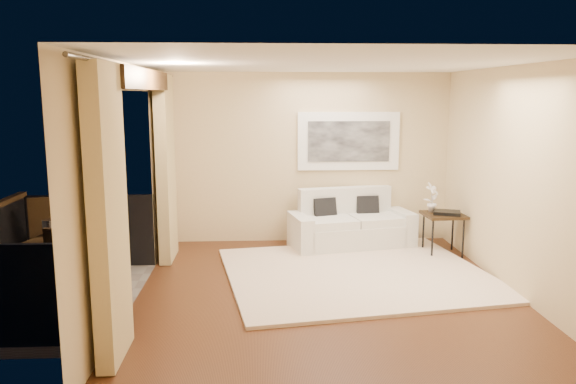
{
  "coord_description": "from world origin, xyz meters",
  "views": [
    {
      "loc": [
        -0.8,
        -6.4,
        2.36
      ],
      "look_at": [
        -0.4,
        1.09,
        1.05
      ],
      "focal_mm": 35.0,
      "sensor_mm": 36.0,
      "label": 1
    }
  ],
  "objects": [
    {
      "name": "balcony_chair_far",
      "position": [
        -3.53,
        0.89,
        0.62
      ],
      "size": [
        0.54,
        0.55,
        1.06
      ],
      "rotation": [
        0.0,
        0.0,
        3.35
      ],
      "color": "black",
      "rests_on": "balcony"
    },
    {
      "name": "glass_a",
      "position": [
        -3.09,
        0.16,
        0.73
      ],
      "size": [
        0.06,
        0.06,
        0.12
      ],
      "primitive_type": "cylinder",
      "color": "white",
      "rests_on": "bistro_table"
    },
    {
      "name": "tray",
      "position": [
        1.96,
        1.53,
        0.64
      ],
      "size": [
        0.45,
        0.39,
        0.05
      ],
      "primitive_type": "cube",
      "rotation": [
        0.0,
        0.0,
        -0.34
      ],
      "color": "black",
      "rests_on": "side_table"
    },
    {
      "name": "side_table",
      "position": [
        1.93,
        1.58,
        0.56
      ],
      "size": [
        0.59,
        0.59,
        0.62
      ],
      "rotation": [
        0.0,
        0.0,
        0.05
      ],
      "color": "black",
      "rests_on": "floor"
    },
    {
      "name": "floor",
      "position": [
        0.0,
        0.0,
        0.0
      ],
      "size": [
        5.0,
        5.0,
        0.0
      ],
      "primitive_type": "plane",
      "color": "#4F2B17",
      "rests_on": "ground"
    },
    {
      "name": "rug",
      "position": [
        0.48,
        0.66,
        0.02
      ],
      "size": [
        3.77,
        3.41,
        0.04
      ],
      "primitive_type": "cube",
      "rotation": [
        0.0,
        0.0,
        0.16
      ],
      "color": "beige",
      "rests_on": "floor"
    },
    {
      "name": "ice_bucket",
      "position": [
        -3.33,
        0.37,
        0.77
      ],
      "size": [
        0.18,
        0.18,
        0.2
      ],
      "primitive_type": "cylinder",
      "color": "silver",
      "rests_on": "bistro_table"
    },
    {
      "name": "curtains",
      "position": [
        -2.11,
        0.0,
        1.34
      ],
      "size": [
        0.16,
        4.8,
        2.64
      ],
      "color": "#CCB87D",
      "rests_on": "ground"
    },
    {
      "name": "sofa",
      "position": [
        0.62,
        2.09,
        0.32
      ],
      "size": [
        2.0,
        1.17,
        0.9
      ],
      "rotation": [
        0.0,
        0.0,
        0.21
      ],
      "color": "silver",
      "rests_on": "floor"
    },
    {
      "name": "balcony",
      "position": [
        -3.31,
        0.0,
        0.18
      ],
      "size": [
        1.81,
        2.6,
        1.17
      ],
      "color": "#605B56",
      "rests_on": "ground"
    },
    {
      "name": "room_shell",
      "position": [
        -2.13,
        0.0,
        2.52
      ],
      "size": [
        5.0,
        6.4,
        5.0
      ],
      "color": "white",
      "rests_on": "ground"
    },
    {
      "name": "balcony_chair_near",
      "position": [
        -2.8,
        -0.9,
        0.6
      ],
      "size": [
        0.56,
        0.56,
        1.02
      ],
      "rotation": [
        0.0,
        0.0,
        -0.33
      ],
      "color": "black",
      "rests_on": "balcony"
    },
    {
      "name": "bistro_table",
      "position": [
        -3.22,
        0.26,
        0.58
      ],
      "size": [
        0.66,
        0.66,
        0.67
      ],
      "rotation": [
        0.0,
        0.0,
        -0.19
      ],
      "color": "black",
      "rests_on": "balcony"
    },
    {
      "name": "vase",
      "position": [
        -3.19,
        0.07,
        0.76
      ],
      "size": [
        0.04,
        0.04,
        0.18
      ],
      "primitive_type": "cylinder",
      "color": "silver",
      "rests_on": "bistro_table"
    },
    {
      "name": "candle",
      "position": [
        -3.21,
        0.42,
        0.7
      ],
      "size": [
        0.06,
        0.06,
        0.07
      ],
      "primitive_type": "cylinder",
      "color": "red",
      "rests_on": "bistro_table"
    },
    {
      "name": "artwork",
      "position": [
        0.63,
        2.46,
        1.62
      ],
      "size": [
        1.62,
        0.07,
        0.92
      ],
      "color": "white",
      "rests_on": "room_shell"
    },
    {
      "name": "orchid",
      "position": [
        1.78,
        1.69,
        0.84
      ],
      "size": [
        0.28,
        0.27,
        0.45
      ],
      "primitive_type": "imported",
      "rotation": [
        0.0,
        0.0,
        0.64
      ],
      "color": "white",
      "rests_on": "side_table"
    },
    {
      "name": "glass_b",
      "position": [
        -3.06,
        0.32,
        0.73
      ],
      "size": [
        0.06,
        0.06,
        0.12
      ],
      "primitive_type": "cylinder",
      "color": "white",
      "rests_on": "bistro_table"
    }
  ]
}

